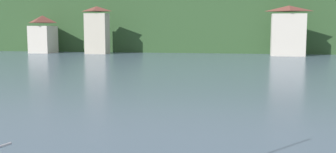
# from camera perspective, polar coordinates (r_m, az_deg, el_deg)

# --- Properties ---
(wooded_hillside) EXTENTS (352.00, 72.60, 35.89)m
(wooded_hillside) POSITION_cam_1_polar(r_m,az_deg,el_deg) (134.55, 21.35, 6.52)
(wooded_hillside) COLOR #2D4C28
(wooded_hillside) RESTS_ON ground_plane
(shore_building_west) EXTENTS (5.10, 5.73, 8.66)m
(shore_building_west) POSITION_cam_1_polar(r_m,az_deg,el_deg) (96.32, -17.69, 5.80)
(shore_building_west) COLOR beige
(shore_building_west) RESTS_ON ground_plane
(shore_building_westcentral) EXTENTS (5.13, 3.34, 10.54)m
(shore_building_westcentral) POSITION_cam_1_polar(r_m,az_deg,el_deg) (89.56, -10.27, 6.56)
(shore_building_westcentral) COLOR #BCB29E
(shore_building_westcentral) RESTS_ON ground_plane
(shore_building_central) EXTENTS (7.02, 3.48, 10.23)m
(shore_building_central) POSITION_cam_1_polar(r_m,az_deg,el_deg) (84.25, 17.05, 6.26)
(shore_building_central) COLOR beige
(shore_building_central) RESTS_ON ground_plane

